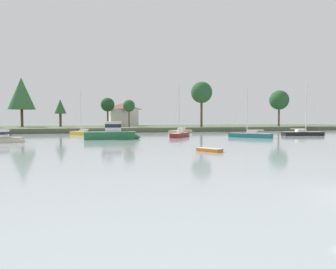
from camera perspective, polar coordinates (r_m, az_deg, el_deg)
The scene contains 15 objects.
far_shore_bank at distance 101.62m, azimuth -8.99°, elevation 1.23°, with size 192.33×46.41×1.20m, color #4C563D.
sailboat_teal at distance 59.20m, azimuth 15.20°, elevation -0.32°, with size 6.73×7.33×10.66m.
cruiser_green at distance 53.26m, azimuth -9.90°, elevation -0.16°, with size 9.92×3.54×5.74m.
sailboat_sand at distance 75.42m, azimuth 2.38°, elevation 0.44°, with size 7.42×6.59×11.36m.
dinghy_orange at distance 32.54m, azimuth 7.81°, elevation -2.97°, with size 2.50×3.05×0.50m.
sailboat_black at distance 70.12m, azimuth 23.93°, elevation 0.03°, with size 8.69×3.82×12.12m.
sailboat_yellow at distance 68.53m, azimuth -15.73°, elevation 0.07°, with size 5.55×6.46×10.33m.
sailboat_maroon at distance 58.29m, azimuth 2.25°, elevation -0.28°, with size 5.43×6.34×10.60m.
shore_tree_left_mid at distance 101.16m, azimuth -25.82°, elevation 6.94°, with size 7.73×7.73×14.70m.
shore_tree_left at distance 101.43m, azimuth -11.26°, elevation 5.47°, with size 4.49×4.49×9.28m.
shore_tree_center_right at distance 104.70m, azimuth 20.14°, elevation 6.07°, with size 6.21×6.21×11.57m.
shore_tree_center at distance 88.55m, azimuth 6.32°, elevation 7.81°, with size 6.12×6.12×13.05m.
shore_tree_center_left at distance 86.03m, azimuth -7.35°, elevation 5.33°, with size 3.37×3.37×7.71m.
shore_tree_far_right at distance 95.94m, azimuth -19.57°, elevation 4.88°, with size 3.47×3.47×8.17m.
cottage_hillside at distance 107.64m, azimuth -8.43°, elevation 3.82°, with size 9.95×10.24×7.92m.
Camera 1 is at (-11.94, -9.86, 3.41)m, focal length 32.46 mm.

